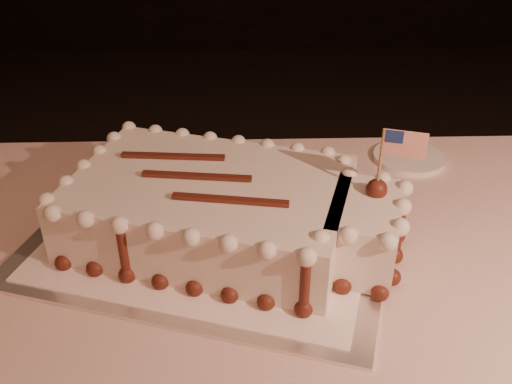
{
  "coord_description": "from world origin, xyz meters",
  "views": [
    {
      "loc": [
        -0.27,
        -0.22,
        1.37
      ],
      "look_at": [
        -0.25,
        0.61,
        0.85
      ],
      "focal_mm": 40.0,
      "sensor_mm": 36.0,
      "label": 1
    }
  ],
  "objects_px": {
    "banquet_table": "(369,376)",
    "side_plate": "(409,157)",
    "sheet_cake": "(228,210)",
    "cake_board": "(212,236)"
  },
  "relations": [
    {
      "from": "banquet_table",
      "to": "side_plate",
      "type": "xyz_separation_m",
      "value": [
        0.11,
        0.29,
        0.38
      ]
    },
    {
      "from": "banquet_table",
      "to": "sheet_cake",
      "type": "xyz_separation_m",
      "value": [
        -0.29,
        -0.0,
        0.44
      ]
    },
    {
      "from": "cake_board",
      "to": "side_plate",
      "type": "bearing_deg",
      "value": 50.1
    },
    {
      "from": "cake_board",
      "to": "banquet_table",
      "type": "bearing_deg",
      "value": 15.76
    },
    {
      "from": "banquet_table",
      "to": "sheet_cake",
      "type": "relative_size",
      "value": 3.88
    },
    {
      "from": "cake_board",
      "to": "side_plate",
      "type": "distance_m",
      "value": 0.51
    },
    {
      "from": "cake_board",
      "to": "sheet_cake",
      "type": "bearing_deg",
      "value": 0.17
    },
    {
      "from": "banquet_table",
      "to": "side_plate",
      "type": "relative_size",
      "value": 15.1
    },
    {
      "from": "side_plate",
      "to": "sheet_cake",
      "type": "bearing_deg",
      "value": -144.33
    },
    {
      "from": "cake_board",
      "to": "sheet_cake",
      "type": "distance_m",
      "value": 0.07
    }
  ]
}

